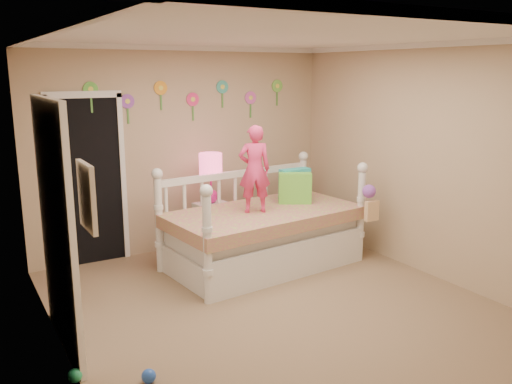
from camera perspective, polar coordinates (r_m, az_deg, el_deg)
floor at (r=5.47m, az=2.32°, el=-12.14°), size 4.00×4.50×0.01m
ceiling at (r=4.97m, az=2.60°, el=16.20°), size 4.00×4.50×0.01m
back_wall at (r=7.03m, az=-7.54°, el=4.46°), size 4.00×0.01×2.60m
left_wall at (r=4.34m, az=-20.36°, el=-1.38°), size 0.01×4.50×2.60m
right_wall at (r=6.35m, az=17.84°, el=3.08°), size 0.01×4.50×2.60m
crown_molding at (r=4.97m, az=2.60°, el=15.86°), size 4.00×4.50×0.06m
daybed at (r=6.37m, az=0.73°, el=-2.49°), size 2.41×1.45×1.25m
pillow_turquoise at (r=6.83m, az=4.12°, el=0.83°), size 0.40×0.15×0.40m
pillow_lime at (r=6.64m, az=4.15°, el=0.41°), size 0.42×0.33×0.38m
child at (r=6.14m, az=-0.16°, el=2.43°), size 0.43×0.36×1.01m
nightstand at (r=6.92m, az=-4.71°, el=-3.82°), size 0.44×0.36×0.66m
table_lamp at (r=6.74m, az=-4.82°, el=2.32°), size 0.29×0.29×0.63m
closet_doorway at (r=6.68m, az=-17.34°, el=1.26°), size 0.90×0.04×2.07m
flower_decals at (r=6.92m, az=-8.35°, el=9.64°), size 3.40×0.02×0.50m
mirror_closet at (r=4.70m, az=-20.31°, el=-3.50°), size 0.07×1.30×2.10m
wall_picture at (r=3.43m, az=-17.48°, el=-0.48°), size 0.05×0.34×0.42m
hanging_bag at (r=6.49m, az=11.94°, el=-1.26°), size 0.20×0.16×0.36m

